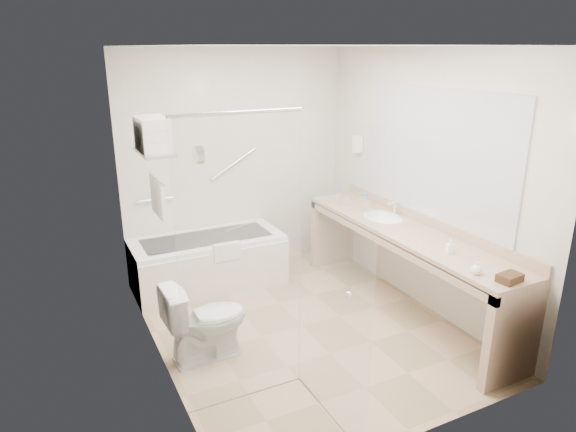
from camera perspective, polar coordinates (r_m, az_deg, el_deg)
name	(u,v)px	position (r m, az deg, el deg)	size (l,w,h in m)	color
floor	(302,326)	(4.92, 1.59, -12.12)	(3.20, 3.20, 0.00)	tan
ceiling	(305,46)	(4.25, 1.90, 18.39)	(2.60, 3.20, 0.10)	white
wall_back	(237,163)	(5.84, -5.73, 5.91)	(2.60, 0.10, 2.50)	beige
wall_front	(430,265)	(3.19, 15.48, -5.31)	(2.60, 0.10, 2.50)	beige
wall_left	(152,220)	(4.01, -14.89, -0.41)	(0.10, 3.20, 2.50)	beige
wall_right	(422,181)	(5.15, 14.62, 3.73)	(0.10, 3.20, 2.50)	beige
bathtub	(208,261)	(5.66, -8.84, -5.02)	(1.60, 0.73, 0.59)	white
grab_bar_short	(155,200)	(5.62, -14.56, 1.76)	(0.03, 0.03, 0.40)	silver
grab_bar_long	(234,164)	(5.79, -6.05, 5.79)	(0.03, 0.03, 0.60)	silver
shower_enclosure	(285,271)	(3.45, -0.29, -6.16)	(0.96, 0.91, 2.11)	silver
towel_shelf	(153,145)	(4.24, -14.74, 7.67)	(0.24, 0.55, 0.81)	silver
vanity_counter	(404,250)	(5.05, 12.80, -3.68)	(0.55, 2.70, 0.95)	tan
sink	(383,220)	(5.30, 10.50, -0.40)	(0.40, 0.52, 0.14)	white
faucet	(395,207)	(5.36, 11.81, 0.93)	(0.03, 0.03, 0.14)	silver
mirror	(434,154)	(4.97, 15.93, 6.66)	(0.02, 2.00, 1.20)	#B7BCC4
hairdryer_unit	(357,144)	(5.89, 7.72, 7.93)	(0.08, 0.10, 0.18)	white
toilet	(206,321)	(4.38, -9.14, -11.41)	(0.39, 0.69, 0.68)	white
amenity_basket	(510,278)	(4.12, 23.42, -6.33)	(0.18, 0.12, 0.06)	#482C19
soap_bottle_a	(449,250)	(4.50, 17.51, -3.62)	(0.05, 0.12, 0.05)	white
soap_bottle_b	(476,269)	(4.16, 20.20, -5.57)	(0.08, 0.10, 0.08)	white
water_bottle_left	(366,204)	(5.37, 8.65, 1.34)	(0.06, 0.06, 0.21)	silver
water_bottle_mid	(338,197)	(5.66, 5.56, 2.16)	(0.05, 0.05, 0.17)	silver
water_bottle_right	(363,202)	(5.48, 8.36, 1.51)	(0.05, 0.05, 0.18)	silver
drinking_glass_near	(347,201)	(5.61, 6.52, 1.64)	(0.07, 0.07, 0.09)	silver
drinking_glass_far	(371,214)	(5.22, 9.16, 0.28)	(0.08, 0.08, 0.10)	silver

